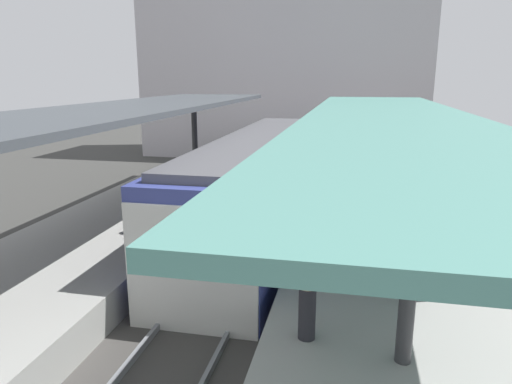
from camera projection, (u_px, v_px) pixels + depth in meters
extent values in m
plane|color=#383835|center=(237.00, 271.00, 12.57)|extent=(80.00, 80.00, 0.00)
cube|color=#9E9E99|center=(107.00, 244.00, 13.21)|extent=(4.40, 28.00, 1.00)
cube|color=#9E9E99|center=(383.00, 265.00, 11.69)|extent=(4.40, 28.00, 1.00)
cube|color=#423F3D|center=(237.00, 268.00, 12.55)|extent=(3.20, 28.00, 0.20)
cube|color=slate|center=(211.00, 260.00, 12.65)|extent=(0.08, 28.00, 0.14)
cube|color=slate|center=(263.00, 264.00, 12.36)|extent=(0.08, 28.00, 0.14)
cube|color=#38428C|center=(260.00, 185.00, 15.26)|extent=(2.70, 13.50, 2.90)
cube|color=silver|center=(191.00, 272.00, 8.86)|extent=(2.65, 0.08, 2.60)
cube|color=black|center=(220.00, 173.00, 15.45)|extent=(0.04, 12.42, 0.76)
cube|color=black|center=(302.00, 177.00, 14.90)|extent=(0.04, 12.42, 0.76)
cube|color=#515156|center=(261.00, 139.00, 14.89)|extent=(2.16, 12.82, 0.20)
cylinder|color=#333335|center=(195.00, 138.00, 20.03)|extent=(0.24, 0.24, 3.11)
cube|color=#3D4247|center=(122.00, 109.00, 13.65)|extent=(4.18, 21.00, 0.16)
cylinder|color=#333335|center=(410.00, 266.00, 6.55)|extent=(0.24, 0.24, 3.03)
cylinder|color=#333335|center=(376.00, 144.00, 18.52)|extent=(0.24, 0.24, 3.03)
cube|color=slate|center=(389.00, 116.00, 12.15)|extent=(4.18, 21.00, 0.16)
cube|color=black|center=(406.00, 249.00, 10.87)|extent=(0.08, 0.32, 0.40)
cube|color=black|center=(456.00, 252.00, 10.65)|extent=(0.08, 0.32, 0.40)
cube|color=#2D333D|center=(431.00, 241.00, 10.71)|extent=(1.40, 0.40, 0.06)
cube|color=#2D333D|center=(431.00, 229.00, 10.82)|extent=(1.40, 0.06, 0.40)
cylinder|color=#262628|center=(331.00, 236.00, 9.05)|extent=(0.08, 0.08, 2.20)
cube|color=navy|center=(333.00, 189.00, 8.83)|extent=(0.90, 0.06, 0.32)
cylinder|color=#2D2D30|center=(424.00, 277.00, 8.85)|extent=(0.44, 0.44, 0.80)
cylinder|color=#232328|center=(307.00, 312.00, 7.42)|extent=(0.28, 0.28, 0.91)
cylinder|color=#998460|center=(308.00, 268.00, 7.24)|extent=(0.36, 0.36, 0.64)
sphere|color=#936B4C|center=(309.00, 242.00, 7.13)|extent=(0.22, 0.22, 0.22)
cylinder|color=#7A337A|center=(160.00, 218.00, 12.59)|extent=(0.28, 0.28, 0.81)
cylinder|color=#998460|center=(159.00, 192.00, 12.42)|extent=(0.36, 0.36, 0.61)
sphere|color=tan|center=(158.00, 177.00, 12.32)|extent=(0.22, 0.22, 0.22)
cube|color=#B7B2B7|center=(285.00, 71.00, 30.59)|extent=(18.00, 6.00, 11.00)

